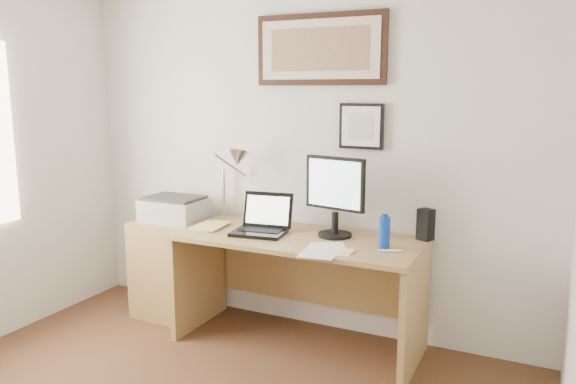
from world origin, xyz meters
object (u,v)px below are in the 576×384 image
Objects in this scene: side_cabinet at (171,268)px; laptop at (262,224)px; desk at (303,267)px; water_bottle at (384,233)px; book at (198,225)px; lcd_monitor at (335,193)px; printer at (175,209)px.

laptop is at bearing -5.03° from side_cabinet.
laptop reaches higher than desk.
water_bottle is at bearing -10.52° from desk.
book is 1.01m from lcd_monitor.
desk is 3.64× the size of printer.
book is at bearing -169.47° from desk.
water_bottle is 0.52× the size of laptop.
water_bottle reaches higher than printer.
lcd_monitor reaches higher than laptop.
printer is (-0.31, 0.14, 0.06)m from book.
side_cabinet is 1.45m from lcd_monitor.
laptop is (-0.25, -0.11, 0.29)m from desk.
laptop is 0.53m from lcd_monitor.
desk is at bearing 10.53° from book.
desk is (-0.58, 0.11, -0.33)m from water_bottle.
lcd_monitor is 1.28m from printer.
lcd_monitor is at bearing 3.81° from desk.
book is 0.60× the size of printer.
book is 0.34m from printer.
desk is (1.07, 0.04, 0.15)m from side_cabinet.
laptop reaches higher than side_cabinet.
printer reaches higher than desk.
side_cabinet is 0.93m from laptop.
laptop is (0.82, -0.07, 0.44)m from side_cabinet.
side_cabinet is 1.72m from water_bottle.
desk is 0.40m from laptop.
lcd_monitor is at bearing 0.47° from printer.
lcd_monitor is (1.29, 0.05, 0.68)m from side_cabinet.
printer is (-1.26, -0.01, -0.22)m from lcd_monitor.
laptop is at bearing -165.34° from lcd_monitor.
lcd_monitor is at bearing 14.66° from laptop.
side_cabinet is 1.40× the size of lcd_monitor.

